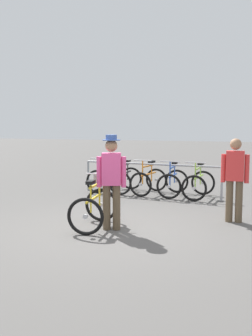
{
  "coord_description": "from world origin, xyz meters",
  "views": [
    {
      "loc": [
        2.66,
        -6.44,
        1.89
      ],
      "look_at": [
        -0.19,
        1.21,
        1.0
      ],
      "focal_mm": 41.94,
      "sensor_mm": 36.0,
      "label": 1
    }
  ],
  "objects_px": {
    "person_with_featured_bike": "(111,178)",
    "pedestrian_with_backpack": "(235,175)",
    "racked_bike_black": "(126,179)",
    "racked_bike_lime": "(199,184)",
    "racked_bike_orange": "(149,181)",
    "racked_bike_teal": "(104,178)",
    "racked_bike_blue": "(173,182)",
    "featured_bicycle": "(96,201)"
  },
  "relations": [
    {
      "from": "racked_bike_lime",
      "to": "pedestrian_with_backpack",
      "type": "xyz_separation_m",
      "value": [
        1.1,
        -2.31,
        0.57
      ]
    },
    {
      "from": "racked_bike_lime",
      "to": "person_with_featured_bike",
      "type": "bearing_deg",
      "value": -104.16
    },
    {
      "from": "racked_bike_teal",
      "to": "pedestrian_with_backpack",
      "type": "relative_size",
      "value": 0.67
    },
    {
      "from": "racked_bike_orange",
      "to": "pedestrian_with_backpack",
      "type": "height_order",
      "value": "pedestrian_with_backpack"
    },
    {
      "from": "racked_bike_black",
      "to": "racked_bike_lime",
      "type": "xyz_separation_m",
      "value": [
        2.09,
        -0.16,
        -0.0
      ]
    },
    {
      "from": "racked_bike_orange",
      "to": "featured_bicycle",
      "type": "relative_size",
      "value": 0.95
    },
    {
      "from": "racked_bike_teal",
      "to": "racked_bike_orange",
      "type": "bearing_deg",
      "value": -4.44
    },
    {
      "from": "racked_bike_blue",
      "to": "person_with_featured_bike",
      "type": "bearing_deg",
      "value": -93.56
    },
    {
      "from": "racked_bike_lime",
      "to": "pedestrian_with_backpack",
      "type": "relative_size",
      "value": 0.7
    },
    {
      "from": "racked_bike_teal",
      "to": "racked_bike_blue",
      "type": "xyz_separation_m",
      "value": [
        2.09,
        -0.16,
        0.0
      ]
    },
    {
      "from": "racked_bike_orange",
      "to": "person_with_featured_bike",
      "type": "xyz_separation_m",
      "value": [
        0.46,
        -3.8,
        0.58
      ]
    },
    {
      "from": "pedestrian_with_backpack",
      "to": "racked_bike_lime",
      "type": "bearing_deg",
      "value": 115.41
    },
    {
      "from": "racked_bike_blue",
      "to": "pedestrian_with_backpack",
      "type": "relative_size",
      "value": 0.68
    },
    {
      "from": "featured_bicycle",
      "to": "person_with_featured_bike",
      "type": "distance_m",
      "value": 0.61
    },
    {
      "from": "racked_bike_lime",
      "to": "racked_bike_teal",
      "type": "bearing_deg",
      "value": 175.56
    },
    {
      "from": "racked_bike_blue",
      "to": "racked_bike_lime",
      "type": "relative_size",
      "value": 0.97
    },
    {
      "from": "racked_bike_orange",
      "to": "racked_bike_lime",
      "type": "relative_size",
      "value": 1.02
    },
    {
      "from": "racked_bike_black",
      "to": "racked_bike_lime",
      "type": "bearing_deg",
      "value": -4.44
    },
    {
      "from": "racked_bike_lime",
      "to": "featured_bicycle",
      "type": "bearing_deg",
      "value": -110.07
    },
    {
      "from": "racked_bike_teal",
      "to": "racked_bike_blue",
      "type": "height_order",
      "value": "same"
    },
    {
      "from": "person_with_featured_bike",
      "to": "racked_bike_orange",
      "type": "bearing_deg",
      "value": 96.98
    },
    {
      "from": "racked_bike_black",
      "to": "racked_bike_blue",
      "type": "xyz_separation_m",
      "value": [
        1.4,
        -0.11,
        0.0
      ]
    },
    {
      "from": "featured_bicycle",
      "to": "racked_bike_orange",
      "type": "bearing_deg",
      "value": 91.44
    },
    {
      "from": "racked_bike_blue",
      "to": "racked_bike_lime",
      "type": "distance_m",
      "value": 0.7
    },
    {
      "from": "pedestrian_with_backpack",
      "to": "racked_bike_orange",
      "type": "bearing_deg",
      "value": 135.85
    },
    {
      "from": "racked_bike_teal",
      "to": "racked_bike_lime",
      "type": "relative_size",
      "value": 0.96
    },
    {
      "from": "racked_bike_black",
      "to": "racked_bike_orange",
      "type": "xyz_separation_m",
      "value": [
        0.7,
        -0.05,
        0.0
      ]
    },
    {
      "from": "racked_bike_orange",
      "to": "racked_bike_lime",
      "type": "distance_m",
      "value": 1.4
    },
    {
      "from": "racked_bike_black",
      "to": "racked_bike_blue",
      "type": "height_order",
      "value": "same"
    },
    {
      "from": "racked_bike_black",
      "to": "racked_bike_lime",
      "type": "distance_m",
      "value": 2.1
    },
    {
      "from": "racked_bike_black",
      "to": "featured_bicycle",
      "type": "bearing_deg",
      "value": -78.04
    },
    {
      "from": "person_with_featured_bike",
      "to": "pedestrian_with_backpack",
      "type": "height_order",
      "value": "person_with_featured_bike"
    },
    {
      "from": "racked_bike_black",
      "to": "racked_bike_blue",
      "type": "relative_size",
      "value": 1.0
    },
    {
      "from": "racked_bike_teal",
      "to": "featured_bicycle",
      "type": "bearing_deg",
      "value": -68.53
    },
    {
      "from": "racked_bike_teal",
      "to": "racked_bike_black",
      "type": "height_order",
      "value": "same"
    },
    {
      "from": "featured_bicycle",
      "to": "person_with_featured_bike",
      "type": "height_order",
      "value": "person_with_featured_bike"
    },
    {
      "from": "racked_bike_orange",
      "to": "pedestrian_with_backpack",
      "type": "bearing_deg",
      "value": -44.15
    },
    {
      "from": "racked_bike_blue",
      "to": "pedestrian_with_backpack",
      "type": "xyz_separation_m",
      "value": [
        1.8,
        -2.37,
        0.57
      ]
    },
    {
      "from": "featured_bicycle",
      "to": "pedestrian_with_backpack",
      "type": "xyz_separation_m",
      "value": [
        2.4,
        1.25,
        0.45
      ]
    },
    {
      "from": "racked_bike_teal",
      "to": "pedestrian_with_backpack",
      "type": "bearing_deg",
      "value": -33.04
    },
    {
      "from": "racked_bike_teal",
      "to": "racked_bike_blue",
      "type": "relative_size",
      "value": 0.99
    },
    {
      "from": "person_with_featured_bike",
      "to": "pedestrian_with_backpack",
      "type": "distance_m",
      "value": 2.45
    }
  ]
}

